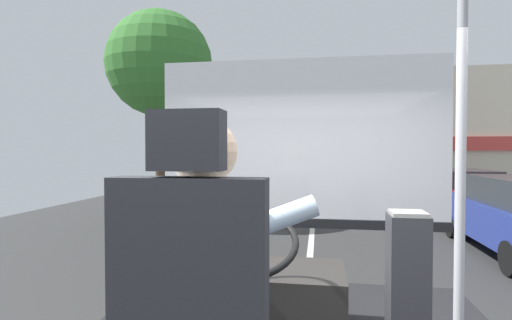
# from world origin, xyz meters

# --- Properties ---
(ground) EXTENTS (18.00, 44.00, 0.06)m
(ground) POSITION_xyz_m (0.00, 8.80, -0.02)
(ground) COLOR #303030
(bus_driver) EXTENTS (0.79, 0.55, 0.85)m
(bus_driver) POSITION_xyz_m (-0.23, -0.53, 1.56)
(bus_driver) COLOR #282833
(bus_driver) RESTS_ON driver_seat
(steering_console) EXTENTS (1.10, 0.98, 0.79)m
(steering_console) POSITION_xyz_m (-0.23, 0.60, 1.04)
(steering_console) COLOR #282623
(steering_console) RESTS_ON bus_floor
(handrail_pole) EXTENTS (0.04, 0.04, 2.19)m
(handrail_pole) POSITION_xyz_m (0.77, -0.01, 1.92)
(handrail_pole) COLOR #B7B7BC
(handrail_pole) RESTS_ON bus_floor
(fare_box) EXTENTS (0.21, 0.21, 0.82)m
(fare_box) POSITION_xyz_m (0.64, 0.39, 1.23)
(fare_box) COLOR #333338
(fare_box) RESTS_ON bus_floor
(windshield_panel) EXTENTS (2.50, 0.08, 1.48)m
(windshield_panel) POSITION_xyz_m (0.00, 1.62, 1.87)
(windshield_panel) COLOR silver
(street_tree) EXTENTS (2.79, 2.79, 5.66)m
(street_tree) POSITION_xyz_m (-4.05, 8.15, 4.24)
(street_tree) COLOR #4C3828
(street_tree) RESTS_ON ground
(shop_building) EXTENTS (13.55, 4.77, 5.58)m
(shop_building) POSITION_xyz_m (4.26, 18.56, 2.79)
(shop_building) COLOR #BCB29E
(shop_building) RESTS_ON ground
(parked_car_red) EXTENTS (2.03, 4.19, 1.40)m
(parked_car_red) POSITION_xyz_m (4.15, 10.57, 0.72)
(parked_car_red) COLOR maroon
(parked_car_red) RESTS_ON ground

